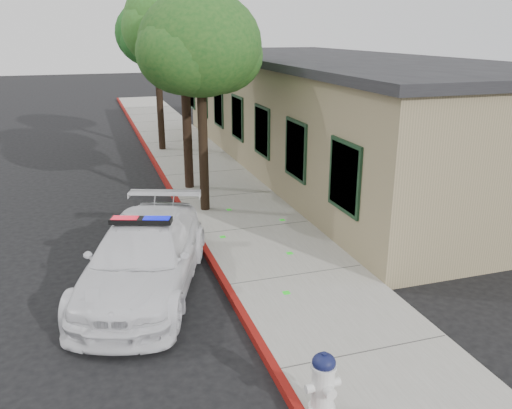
% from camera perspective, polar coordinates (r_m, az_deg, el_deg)
% --- Properties ---
extents(ground, '(120.00, 120.00, 0.00)m').
position_cam_1_polar(ground, '(11.07, -3.48, -9.44)').
color(ground, black).
rests_on(ground, ground).
extents(sidewalk, '(3.20, 60.00, 0.15)m').
position_cam_1_polar(sidewalk, '(14.06, -0.25, -2.79)').
color(sidewalk, gray).
rests_on(sidewalk, ground).
extents(red_curb, '(0.14, 60.00, 0.16)m').
position_cam_1_polar(red_curb, '(13.71, -6.41, -3.47)').
color(red_curb, maroon).
rests_on(red_curb, ground).
extents(clapboard_building, '(7.30, 20.89, 4.24)m').
position_cam_1_polar(clapboard_building, '(20.82, 8.23, 9.87)').
color(clapboard_building, '#948461').
rests_on(clapboard_building, ground).
extents(police_car, '(3.68, 5.53, 1.61)m').
position_cam_1_polar(police_car, '(11.04, -12.12, -5.61)').
color(police_car, white).
rests_on(police_car, ground).
extents(fire_hydrant, '(0.52, 0.45, 0.92)m').
position_cam_1_polar(fire_hydrant, '(7.60, 7.31, -18.60)').
color(fire_hydrant, white).
rests_on(fire_hydrant, sidewalk).
extents(street_tree_near, '(3.55, 3.31, 6.07)m').
position_cam_1_polar(street_tree_near, '(14.71, -6.06, 16.45)').
color(street_tree_near, black).
rests_on(street_tree_near, sidewalk).
extents(street_tree_mid, '(3.80, 3.55, 6.78)m').
position_cam_1_polar(street_tree_mid, '(17.10, -7.92, 18.60)').
color(street_tree_mid, black).
rests_on(street_tree_mid, sidewalk).
extents(street_tree_far, '(3.40, 3.42, 6.30)m').
position_cam_1_polar(street_tree_far, '(23.22, -10.68, 17.47)').
color(street_tree_far, black).
rests_on(street_tree_far, sidewalk).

